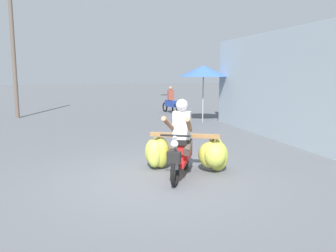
% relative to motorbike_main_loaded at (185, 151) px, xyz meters
% --- Properties ---
extents(ground_plane, '(120.00, 120.00, 0.00)m').
position_rel_motorbike_main_loaded_xyz_m(ground_plane, '(-0.71, -0.45, -0.45)').
color(ground_plane, '#56595E').
extents(motorbike_main_loaded, '(1.78, 2.04, 1.58)m').
position_rel_motorbike_main_loaded_xyz_m(motorbike_main_loaded, '(0.00, 0.00, 0.00)').
color(motorbike_main_loaded, black).
rests_on(motorbike_main_loaded, ground).
extents(motorbike_distant_ahead_left, '(0.59, 1.60, 1.40)m').
position_rel_motorbike_main_loaded_xyz_m(motorbike_distant_ahead_left, '(2.58, 10.56, 0.11)').
color(motorbike_distant_ahead_left, black).
rests_on(motorbike_distant_ahead_left, ground).
extents(shopfront_building, '(4.90, 7.62, 3.39)m').
position_rel_motorbike_main_loaded_xyz_m(shopfront_building, '(6.24, 3.47, 1.24)').
color(shopfront_building, '#9EADB7').
rests_on(shopfront_building, ground).
extents(market_umbrella_near_shop, '(2.04, 2.04, 2.41)m').
position_rel_motorbike_main_loaded_xyz_m(market_umbrella_near_shop, '(3.04, 6.99, 1.71)').
color(market_umbrella_near_shop, '#99999E').
rests_on(market_umbrella_near_shop, ground).
extents(utility_pole, '(0.18, 0.18, 6.03)m').
position_rel_motorbike_main_loaded_xyz_m(utility_pole, '(-4.86, 10.48, 2.56)').
color(utility_pole, brown).
rests_on(utility_pole, ground).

